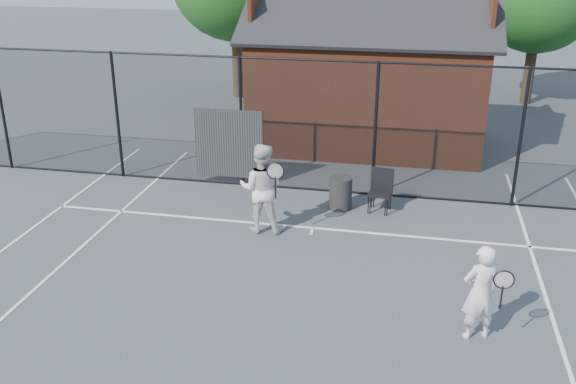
% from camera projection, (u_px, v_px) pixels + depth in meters
% --- Properties ---
extents(ground, '(80.00, 80.00, 0.00)m').
position_uv_depth(ground, '(282.00, 308.00, 10.04)').
color(ground, '#3E4347').
rests_on(ground, ground).
extents(court_lines, '(11.02, 18.00, 0.01)m').
position_uv_depth(court_lines, '(262.00, 358.00, 8.84)').
color(court_lines, white).
rests_on(court_lines, ground).
extents(fence, '(22.04, 3.00, 3.00)m').
position_uv_depth(fence, '(316.00, 130.00, 14.10)').
color(fence, black).
rests_on(fence, ground).
extents(clubhouse, '(6.50, 4.36, 4.19)m').
position_uv_depth(clubhouse, '(368.00, 85.00, 17.53)').
color(clubhouse, brown).
rests_on(clubhouse, ground).
extents(player_front, '(0.71, 0.57, 1.48)m').
position_uv_depth(player_front, '(480.00, 293.00, 9.05)').
color(player_front, white).
rests_on(player_front, ground).
extents(player_back, '(0.99, 0.74, 1.78)m').
position_uv_depth(player_back, '(262.00, 188.00, 12.35)').
color(player_back, silver).
rests_on(player_back, ground).
extents(chair_left, '(0.48, 0.49, 0.89)m').
position_uv_depth(chair_left, '(379.00, 192.00, 13.38)').
color(chair_left, black).
rests_on(chair_left, ground).
extents(chair_right, '(0.48, 0.50, 0.89)m').
position_uv_depth(chair_right, '(381.00, 192.00, 13.37)').
color(chair_right, black).
rests_on(chair_right, ground).
extents(waste_bin, '(0.58, 0.58, 0.70)m').
position_uv_depth(waste_bin, '(341.00, 193.00, 13.56)').
color(waste_bin, '#242424').
rests_on(waste_bin, ground).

